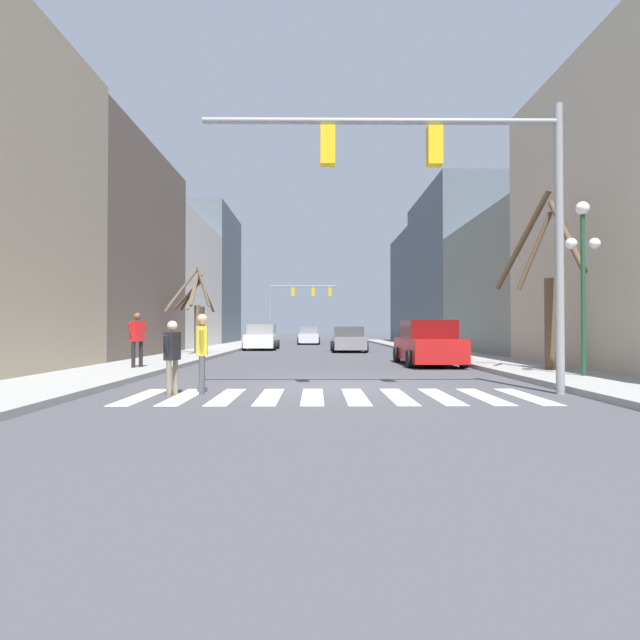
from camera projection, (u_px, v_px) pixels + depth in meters
ground_plane at (331, 387)px, 12.19m from camera, size 240.00×240.00×0.00m
sidewalk_left at (57, 384)px, 12.14m from camera, size 2.97×90.00×0.15m
sidewalk_right at (603, 384)px, 12.25m from camera, size 2.97×90.00×0.15m
building_row_left at (134, 263)px, 29.55m from camera, size 6.00×45.75×12.27m
building_row_right at (493, 269)px, 32.54m from camera, size 6.00×50.78×12.23m
crosswalk_stripes at (334, 396)px, 10.46m from camera, size 8.55×2.60×0.01m
traffic_signal_near at (453, 180)px, 10.91m from camera, size 7.90×0.28×6.37m
traffic_signal_far at (295, 298)px, 49.12m from camera, size 6.72×0.28×5.97m
street_lamp_right_corner at (583, 253)px, 13.56m from camera, size 0.95×0.36×4.74m
car_parked_left_mid at (348, 340)px, 30.58m from camera, size 2.13×4.28×1.53m
car_parked_right_near at (428, 344)px, 19.46m from camera, size 2.18×4.68×1.75m
car_parked_right_mid at (309, 336)px, 44.60m from camera, size 1.98×4.24×1.59m
car_at_intersection at (262, 338)px, 33.28m from camera, size 2.16×4.36×1.72m
pedestrian_crossing_street at (202, 346)px, 11.03m from camera, size 0.30×0.76×1.75m
pedestrian_on_left_sidewalk at (137, 335)px, 16.42m from camera, size 0.45×0.72×1.80m
pedestrian_on_right_sidewalk at (172, 351)px, 10.64m from camera, size 0.29×0.69×1.60m
street_tree_left_far at (199, 318)px, 26.07m from camera, size 2.02×0.93×4.11m
street_tree_right_far at (546, 294)px, 15.64m from camera, size 1.37×3.57×5.68m
street_tree_left_mid at (194, 310)px, 25.43m from camera, size 2.23×2.03×4.49m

